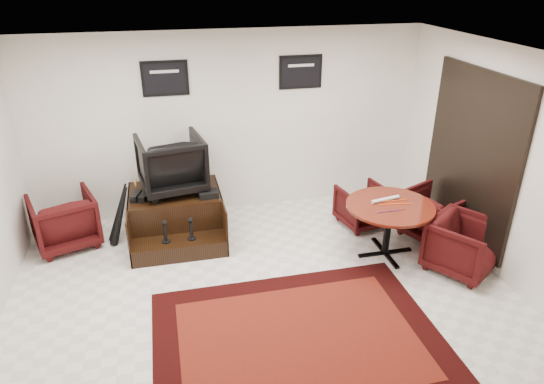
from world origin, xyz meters
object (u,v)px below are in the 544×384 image
at_px(armchair_side, 64,218).
at_px(table_chair_corner, 463,243).
at_px(shine_podium, 176,216).
at_px(meeting_table, 390,211).
at_px(shine_chair, 171,161).
at_px(table_chair_window, 433,212).
at_px(table_chair_back, 363,204).

height_order(armchair_side, table_chair_corner, armchair_side).
distance_m(shine_podium, armchair_side, 1.54).
bearing_deg(meeting_table, armchair_side, 163.62).
bearing_deg(shine_chair, meeting_table, 145.22).
relative_size(shine_chair, armchair_side, 1.07).
xyz_separation_m(shine_podium, shine_chair, (0.00, 0.14, 0.81)).
xyz_separation_m(armchair_side, table_chair_window, (5.14, -0.96, -0.03)).
bearing_deg(shine_podium, meeting_table, -23.05).
bearing_deg(shine_podium, shine_chair, 90.00).
distance_m(armchair_side, meeting_table, 4.47).
height_order(shine_chair, armchair_side, shine_chair).
height_order(shine_podium, armchair_side, armchair_side).
xyz_separation_m(shine_podium, table_chair_back, (2.76, -0.31, 0.03)).
xyz_separation_m(table_chair_back, table_chair_corner, (0.77, -1.43, 0.06)).
bearing_deg(shine_podium, table_chair_back, -6.35).
bearing_deg(shine_podium, table_chair_corner, -26.19).
relative_size(shine_chair, table_chair_corner, 1.13).
bearing_deg(shine_podium, armchair_side, 176.67).
relative_size(armchair_side, meeting_table, 0.72).
bearing_deg(armchair_side, table_chair_window, 150.09).
bearing_deg(table_chair_window, table_chair_back, 32.63).
distance_m(armchair_side, table_chair_corner, 5.38).
xyz_separation_m(table_chair_window, table_chair_corner, (-0.08, -0.86, 0.00)).
bearing_deg(meeting_table, shine_podium, 156.95).
xyz_separation_m(shine_podium, armchair_side, (-1.53, 0.09, 0.11)).
relative_size(shine_podium, meeting_table, 1.15).
xyz_separation_m(shine_podium, table_chair_window, (3.60, -0.87, 0.08)).
bearing_deg(table_chair_window, shine_podium, 52.78).
bearing_deg(table_chair_back, meeting_table, 78.16).
relative_size(shine_podium, table_chair_back, 1.96).
bearing_deg(table_chair_corner, shine_chair, 117.69).
bearing_deg(table_chair_window, shine_chair, 50.71).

